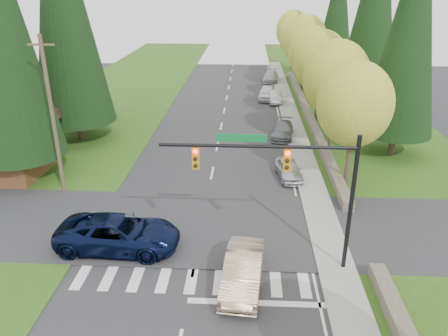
# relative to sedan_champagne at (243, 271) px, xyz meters

# --- Properties ---
(ground) EXTENTS (120.00, 120.00, 0.00)m
(ground) POSITION_rel_sedan_champagne_xyz_m (-2.39, -3.00, -0.78)
(ground) COLOR #28282B
(ground) RESTS_ON ground
(grass_east) EXTENTS (14.00, 110.00, 0.06)m
(grass_east) POSITION_rel_sedan_champagne_xyz_m (10.61, 17.00, -0.75)
(grass_east) COLOR #274D14
(grass_east) RESTS_ON ground
(grass_west) EXTENTS (14.00, 110.00, 0.06)m
(grass_west) POSITION_rel_sedan_champagne_xyz_m (-15.39, 17.00, -0.75)
(grass_west) COLOR #274D14
(grass_west) RESTS_ON ground
(cross_street) EXTENTS (120.00, 8.00, 0.10)m
(cross_street) POSITION_rel_sedan_champagne_xyz_m (-2.39, 5.00, -0.78)
(cross_street) COLOR #28282B
(cross_street) RESTS_ON ground
(sidewalk_east) EXTENTS (1.80, 80.00, 0.13)m
(sidewalk_east) POSITION_rel_sedan_champagne_xyz_m (4.51, 19.00, -0.71)
(sidewalk_east) COLOR gray
(sidewalk_east) RESTS_ON ground
(curb_east) EXTENTS (0.20, 80.00, 0.13)m
(curb_east) POSITION_rel_sedan_champagne_xyz_m (3.66, 19.00, -0.71)
(curb_east) COLOR gray
(curb_east) RESTS_ON ground
(stone_wall_north) EXTENTS (0.70, 40.00, 0.70)m
(stone_wall_north) POSITION_rel_sedan_champagne_xyz_m (6.21, 27.00, -0.43)
(stone_wall_north) COLOR #4C4438
(stone_wall_north) RESTS_ON ground
(traffic_signal) EXTENTS (8.70, 0.37, 6.80)m
(traffic_signal) POSITION_rel_sedan_champagne_xyz_m (1.98, 1.50, 4.20)
(traffic_signal) COLOR black
(traffic_signal) RESTS_ON ground
(utility_pole) EXTENTS (1.60, 0.24, 10.00)m
(utility_pole) POSITION_rel_sedan_champagne_xyz_m (-11.89, 9.00, 4.36)
(utility_pole) COLOR #473828
(utility_pole) RESTS_ON ground
(decid_tree_0) EXTENTS (4.80, 4.80, 8.37)m
(decid_tree_0) POSITION_rel_sedan_champagne_xyz_m (6.81, 11.00, 4.82)
(decid_tree_0) COLOR #38281C
(decid_tree_0) RESTS_ON ground
(decid_tree_1) EXTENTS (5.20, 5.20, 8.80)m
(decid_tree_1) POSITION_rel_sedan_champagne_xyz_m (6.91, 18.00, 5.02)
(decid_tree_1) COLOR #38281C
(decid_tree_1) RESTS_ON ground
(decid_tree_2) EXTENTS (5.00, 5.00, 8.82)m
(decid_tree_2) POSITION_rel_sedan_champagne_xyz_m (6.71, 25.00, 5.15)
(decid_tree_2) COLOR #38281C
(decid_tree_2) RESTS_ON ground
(decid_tree_3) EXTENTS (5.00, 5.00, 8.55)m
(decid_tree_3) POSITION_rel_sedan_champagne_xyz_m (6.81, 32.00, 4.88)
(decid_tree_3) COLOR #38281C
(decid_tree_3) RESTS_ON ground
(decid_tree_4) EXTENTS (5.40, 5.40, 9.18)m
(decid_tree_4) POSITION_rel_sedan_champagne_xyz_m (6.91, 39.00, 5.28)
(decid_tree_4) COLOR #38281C
(decid_tree_4) RESTS_ON ground
(decid_tree_5) EXTENTS (4.80, 4.80, 8.30)m
(decid_tree_5) POSITION_rel_sedan_champagne_xyz_m (6.71, 46.00, 4.75)
(decid_tree_5) COLOR #38281C
(decid_tree_5) RESTS_ON ground
(decid_tree_6) EXTENTS (5.20, 5.20, 8.86)m
(decid_tree_6) POSITION_rel_sedan_champagne_xyz_m (6.81, 53.00, 5.08)
(decid_tree_6) COLOR #38281C
(decid_tree_6) RESTS_ON ground
(conifer_w_c) EXTENTS (6.46, 6.46, 20.80)m
(conifer_w_c) POSITION_rel_sedan_champagne_xyz_m (-14.39, 19.00, 10.51)
(conifer_w_c) COLOR #38281C
(conifer_w_c) RESTS_ON ground
(conifer_w_e) EXTENTS (5.78, 5.78, 18.80)m
(conifer_w_e) POSITION_rel_sedan_champagne_xyz_m (-16.39, 25.00, 9.51)
(conifer_w_e) COLOR #38281C
(conifer_w_e) RESTS_ON ground
(conifer_e_a) EXTENTS (5.44, 5.44, 17.80)m
(conifer_e_a) POSITION_rel_sedan_champagne_xyz_m (11.61, 17.00, 9.01)
(conifer_e_a) COLOR #38281C
(conifer_e_a) RESTS_ON ground
(conifer_e_b) EXTENTS (6.12, 6.12, 19.80)m
(conifer_e_b) POSITION_rel_sedan_champagne_xyz_m (12.61, 31.00, 10.01)
(conifer_e_b) COLOR #38281C
(conifer_e_b) RESTS_ON ground
(conifer_e_c) EXTENTS (5.10, 5.10, 16.80)m
(conifer_e_c) POSITION_rel_sedan_champagne_xyz_m (11.61, 45.00, 8.51)
(conifer_e_c) COLOR #38281C
(conifer_e_c) RESTS_ON ground
(sedan_champagne) EXTENTS (2.08, 4.87, 1.56)m
(sedan_champagne) POSITION_rel_sedan_champagne_xyz_m (0.00, 0.00, 0.00)
(sedan_champagne) COLOR tan
(sedan_champagne) RESTS_ON ground
(suv_navy) EXTENTS (6.39, 3.15, 1.74)m
(suv_navy) POSITION_rel_sedan_champagne_xyz_m (-6.41, 2.66, 0.09)
(suv_navy) COLOR black
(suv_navy) RESTS_ON ground
(parked_car_a) EXTENTS (1.96, 3.89, 1.27)m
(parked_car_a) POSITION_rel_sedan_champagne_xyz_m (3.05, 11.97, -0.15)
(parked_car_a) COLOR silver
(parked_car_a) RESTS_ON ground
(parked_car_b) EXTENTS (2.34, 4.62, 1.29)m
(parked_car_b) POSITION_rel_sedan_champagne_xyz_m (3.21, 20.68, -0.14)
(parked_car_b) COLOR slate
(parked_car_b) RESTS_ON ground
(parked_car_c) EXTENTS (1.47, 3.95, 1.29)m
(parked_car_c) POSITION_rel_sedan_champagne_xyz_m (3.21, 32.61, -0.13)
(parked_car_c) COLOR #B5B6BA
(parked_car_c) RESTS_ON ground
(parked_car_d) EXTENTS (2.28, 4.66, 1.53)m
(parked_car_d) POSITION_rel_sedan_champagne_xyz_m (2.34, 34.07, -0.01)
(parked_car_d) COLOR white
(parked_car_d) RESTS_ON ground
(parked_car_e) EXTENTS (2.39, 5.02, 1.41)m
(parked_car_e) POSITION_rel_sedan_champagne_xyz_m (3.21, 43.86, -0.07)
(parked_car_e) COLOR #A8A8AD
(parked_car_e) RESTS_ON ground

